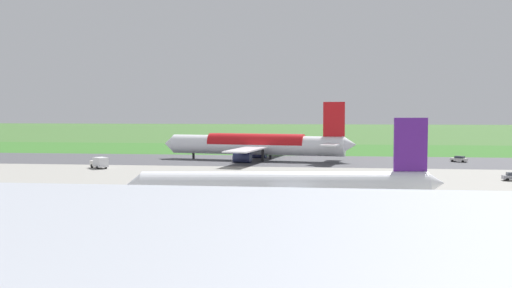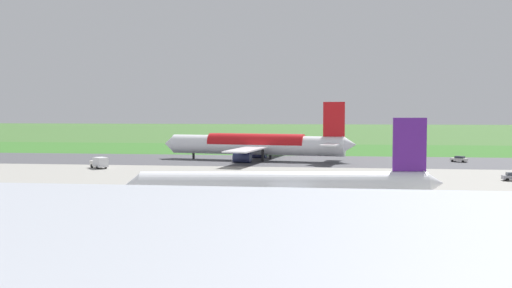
% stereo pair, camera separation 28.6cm
% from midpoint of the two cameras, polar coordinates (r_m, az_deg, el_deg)
% --- Properties ---
extents(ground_plane, '(800.00, 800.00, 0.00)m').
position_cam_midpoint_polar(ground_plane, '(156.11, 0.58, -1.65)').
color(ground_plane, '#3D662D').
extents(runway_asphalt, '(600.00, 34.60, 0.06)m').
position_cam_midpoint_polar(runway_asphalt, '(156.10, 0.58, -1.64)').
color(runway_asphalt, '#47474C').
rests_on(runway_asphalt, ground).
extents(apron_concrete, '(440.00, 110.00, 0.05)m').
position_cam_midpoint_polar(apron_concrete, '(86.26, -4.95, -5.76)').
color(apron_concrete, gray).
rests_on(apron_concrete, ground).
extents(grass_verge_foreground, '(600.00, 80.00, 0.04)m').
position_cam_midpoint_polar(grass_verge_foreground, '(191.81, 1.82, -0.71)').
color(grass_verge_foreground, '#346B27').
rests_on(grass_verge_foreground, ground).
extents(airliner_main, '(54.01, 44.39, 15.88)m').
position_cam_midpoint_polar(airliner_main, '(155.85, 0.19, -0.06)').
color(airliner_main, white).
rests_on(airliner_main, ground).
extents(airliner_parked_mid, '(43.41, 35.63, 12.68)m').
position_cam_midpoint_polar(airliner_parked_mid, '(78.03, 3.02, -4.17)').
color(airliner_parked_mid, white).
rests_on(airliner_parked_mid, ground).
extents(service_car_followme, '(4.49, 3.84, 1.62)m').
position_cam_midpoint_polar(service_car_followme, '(160.37, 19.49, -1.41)').
color(service_car_followme, silver).
rests_on(service_car_followme, ground).
extents(service_truck_fuel, '(5.69, 5.69, 2.65)m').
position_cam_midpoint_polar(service_truck_fuel, '(140.00, -15.17, -1.78)').
color(service_truck_fuel, silver).
rests_on(service_truck_fuel, ground).
extents(no_stopping_sign, '(0.60, 0.10, 2.89)m').
position_cam_midpoint_polar(no_stopping_sign, '(187.23, 5.44, -0.31)').
color(no_stopping_sign, slate).
rests_on(no_stopping_sign, ground).
extents(traffic_cone_orange, '(0.40, 0.40, 0.55)m').
position_cam_midpoint_polar(traffic_cone_orange, '(191.74, 3.57, -0.64)').
color(traffic_cone_orange, orange).
rests_on(traffic_cone_orange, ground).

